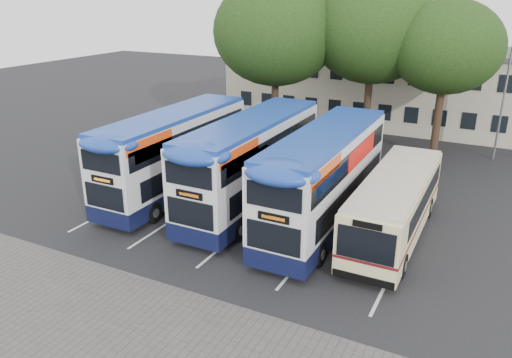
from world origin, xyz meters
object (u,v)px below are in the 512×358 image
object	(u,v)px
tree_left	(276,32)
bus_dd_mid	(252,159)
bus_dd_left	(175,150)
bus_dd_right	(325,175)
lamp_post	(507,82)
bus_single	(395,202)
tree_right	(447,47)
tree_mid	(373,30)

from	to	relation	value
tree_left	bus_dd_mid	world-z (taller)	tree_left
bus_dd_left	bus_dd_right	world-z (taller)	bus_dd_right
lamp_post	bus_dd_left	xyz separation A→B (m)	(-15.05, -14.27, -2.61)
bus_dd_right	bus_single	distance (m)	3.33
lamp_post	tree_right	size ratio (longest dim) A/B	0.90
bus_dd_left	bus_dd_right	distance (m)	8.39
bus_dd_left	bus_dd_mid	world-z (taller)	bus_dd_mid
tree_right	bus_dd_mid	bearing A→B (deg)	-119.93
tree_right	bus_dd_mid	distance (m)	14.82
bus_dd_left	bus_dd_mid	size ratio (longest dim) A/B	0.98
tree_left	tree_mid	bearing A→B (deg)	20.45
bus_dd_left	bus_single	world-z (taller)	bus_dd_left
tree_left	bus_dd_right	distance (m)	14.44
tree_left	tree_right	xyz separation A→B (m)	(10.73, 1.59, -0.65)
tree_mid	bus_dd_right	bearing A→B (deg)	-82.84
lamp_post	tree_mid	distance (m)	8.89
bus_single	tree_right	bearing A→B (deg)	90.52
tree_left	bus_single	world-z (taller)	tree_left
tree_left	tree_mid	size ratio (longest dim) A/B	0.99
bus_dd_right	bus_single	xyz separation A→B (m)	(3.20, 0.38, -0.87)
bus_dd_left	tree_left	bearing A→B (deg)	86.07
tree_left	bus_dd_right	world-z (taller)	tree_left
lamp_post	bus_single	size ratio (longest dim) A/B	0.93
bus_dd_left	bus_dd_mid	xyz separation A→B (m)	(4.46, 0.30, 0.06)
tree_right	bus_dd_right	size ratio (longest dim) A/B	0.92
tree_left	bus_dd_left	world-z (taller)	tree_left
bus_dd_left	bus_dd_mid	distance (m)	4.47
lamp_post	bus_single	xyz separation A→B (m)	(-3.46, -14.03, -3.45)
bus_dd_right	bus_dd_mid	bearing A→B (deg)	173.63
lamp_post	bus_dd_right	distance (m)	16.08
bus_dd_mid	bus_dd_left	bearing A→B (deg)	-176.21
lamp_post	tree_right	xyz separation A→B (m)	(-3.57, -1.78, 2.08)
tree_left	bus_dd_mid	distance (m)	12.42
bus_dd_left	bus_dd_right	size ratio (longest dim) A/B	0.99
bus_dd_left	bus_single	bearing A→B (deg)	1.19
bus_dd_left	bus_single	xyz separation A→B (m)	(11.59, 0.24, -0.83)
tree_right	bus_dd_left	size ratio (longest dim) A/B	0.93
bus_dd_left	bus_dd_mid	bearing A→B (deg)	3.79
bus_dd_left	tree_right	bearing A→B (deg)	47.42
lamp_post	tree_left	distance (m)	14.94
tree_mid	bus_dd_left	world-z (taller)	tree_mid
lamp_post	bus_single	distance (m)	14.86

